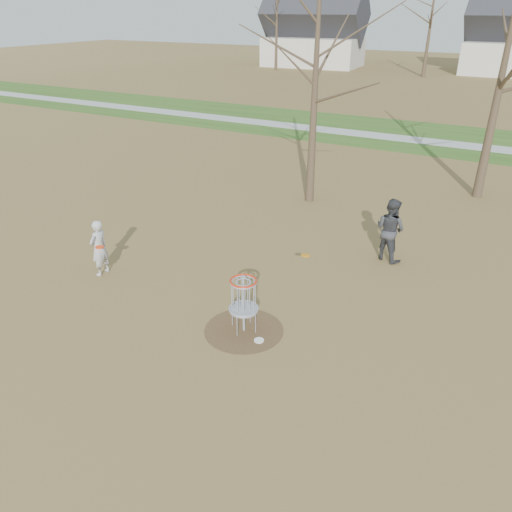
{
  "coord_description": "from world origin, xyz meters",
  "views": [
    {
      "loc": [
        4.68,
        -8.07,
        6.57
      ],
      "look_at": [
        -0.5,
        1.5,
        1.1
      ],
      "focal_mm": 35.0,
      "sensor_mm": 36.0,
      "label": 1
    }
  ],
  "objects_px": {
    "disc_grounded": "(259,340)",
    "disc_golf_basket": "(243,296)",
    "player_throwing": "(390,230)",
    "player_standing": "(99,248)"
  },
  "relations": [
    {
      "from": "disc_grounded",
      "to": "disc_golf_basket",
      "type": "height_order",
      "value": "disc_golf_basket"
    },
    {
      "from": "player_throwing",
      "to": "disc_golf_basket",
      "type": "xyz_separation_m",
      "value": [
        -1.87,
        -5.08,
        -0.01
      ]
    },
    {
      "from": "disc_grounded",
      "to": "disc_golf_basket",
      "type": "bearing_deg",
      "value": 158.24
    },
    {
      "from": "disc_grounded",
      "to": "player_standing",
      "type": "bearing_deg",
      "value": 172.55
    },
    {
      "from": "player_standing",
      "to": "player_throwing",
      "type": "bearing_deg",
      "value": 124.4
    },
    {
      "from": "player_throwing",
      "to": "disc_golf_basket",
      "type": "bearing_deg",
      "value": 90.69
    },
    {
      "from": "player_throwing",
      "to": "disc_grounded",
      "type": "bearing_deg",
      "value": 96.27
    },
    {
      "from": "player_throwing",
      "to": "player_standing",
      "type": "bearing_deg",
      "value": 55.74
    },
    {
      "from": "player_throwing",
      "to": "disc_golf_basket",
      "type": "height_order",
      "value": "player_throwing"
    },
    {
      "from": "player_standing",
      "to": "player_throwing",
      "type": "xyz_separation_m",
      "value": [
        6.6,
        4.59,
        0.14
      ]
    }
  ]
}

